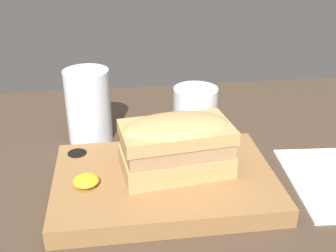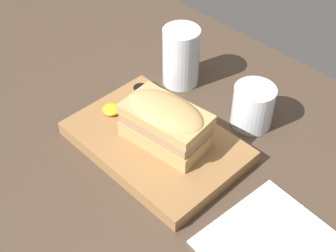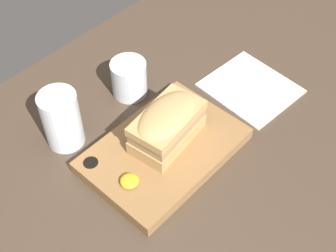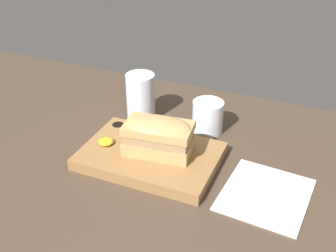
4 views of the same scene
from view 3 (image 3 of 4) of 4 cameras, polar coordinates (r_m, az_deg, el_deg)
name	(u,v)px [view 3 (image 3 of 4)]	position (r cm, az deg, el deg)	size (l,w,h in cm)	color
dining_table	(164,182)	(90.40, -0.51, -6.82)	(190.16, 90.15, 2.00)	#423326
serving_board	(164,150)	(92.02, -0.54, -2.95)	(30.51, 20.69, 2.72)	olive
sandwich	(167,124)	(88.81, -0.11, 0.26)	(15.82, 10.15, 8.13)	tan
mustard_dollop	(129,181)	(85.52, -4.72, -6.70)	(3.47, 3.47, 1.39)	gold
water_glass	(62,122)	(93.59, -12.74, 0.45)	(7.53, 7.53, 12.46)	silver
wine_glass	(129,79)	(102.36, -4.76, 5.72)	(7.77, 7.77, 8.24)	silver
napkin	(250,88)	(106.97, 10.01, 4.59)	(18.19, 19.84, 0.40)	white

